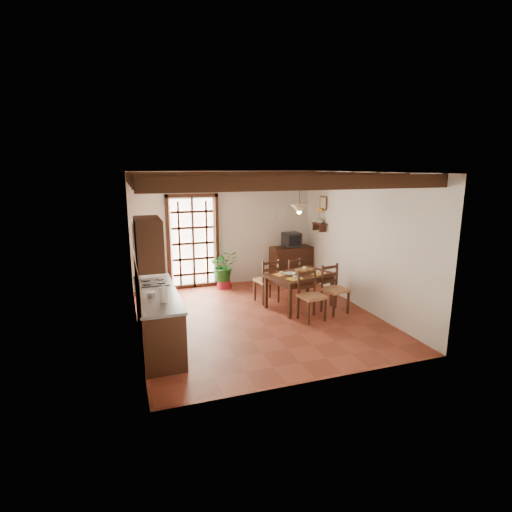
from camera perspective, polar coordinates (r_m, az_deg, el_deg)
name	(u,v)px	position (r m, az deg, el deg)	size (l,w,h in m)	color
ground_plane	(258,318)	(7.93, 0.26, -8.80)	(5.00, 5.00, 0.00)	brown
room_shell	(258,226)	(7.46, 0.27, 4.31)	(4.52, 5.02, 2.81)	silver
ceiling_beams	(258,178)	(7.38, 0.28, 11.04)	(4.50, 4.34, 0.20)	black
french_door	(193,240)	(9.71, -9.00, 2.27)	(1.26, 0.11, 2.32)	white
kitchen_counter	(158,318)	(6.83, -13.87, -8.53)	(0.64, 2.25, 1.38)	black
upper_cabinet	(149,243)	(5.77, -15.11, 1.76)	(0.35, 0.80, 0.70)	black
range_hood	(145,237)	(7.02, -15.60, 2.65)	(0.38, 0.60, 0.54)	white
counter_items	(156,288)	(6.76, -14.15, -4.41)	(0.50, 1.43, 0.25)	black
dining_table	(300,278)	(8.37, 6.25, -3.17)	(1.52, 1.22, 0.72)	#381C12
chair_near_left	(311,305)	(7.80, 7.88, -6.92)	(0.51, 0.49, 0.96)	#A87247
chair_near_right	(334,298)	(8.25, 11.13, -5.91)	(0.53, 0.51, 0.97)	#A87247
chair_far_left	(267,288)	(8.74, 1.56, -4.62)	(0.52, 0.50, 0.97)	#A87247
chair_far_right	(289,284)	(9.16, 4.79, -4.00)	(0.53, 0.52, 0.90)	#A87247
table_setting	(300,274)	(8.35, 6.27, -2.59)	(0.96, 0.64, 0.09)	yellow
table_bowl	(290,274)	(8.22, 4.85, -2.58)	(0.22, 0.22, 0.05)	white
sideboard	(291,264)	(10.37, 5.03, -1.09)	(1.05, 0.47, 0.89)	black
crt_tv	(292,240)	(10.23, 5.12, 2.36)	(0.44, 0.41, 0.35)	black
fuse_box	(281,213)	(10.30, 3.62, 6.21)	(0.25, 0.03, 0.32)	white
plant_pot	(224,283)	(9.81, -4.58, -3.91)	(0.38, 0.38, 0.23)	maroon
potted_plant	(224,265)	(9.69, -4.63, -1.30)	(1.76, 1.51, 1.96)	#144C19
wall_shelf	(319,225)	(9.81, 9.05, 4.35)	(0.20, 0.42, 0.20)	black
shelf_vase	(320,220)	(9.79, 9.08, 5.16)	(0.15, 0.15, 0.15)	#B2BFB2
shelf_flowers	(320,211)	(9.77, 9.12, 6.37)	(0.14, 0.14, 0.36)	yellow
framed_picture	(323,203)	(9.79, 9.59, 7.50)	(0.03, 0.32, 0.32)	brown
pendant_lamp	(299,208)	(8.19, 6.20, 6.83)	(0.36, 0.36, 0.84)	black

